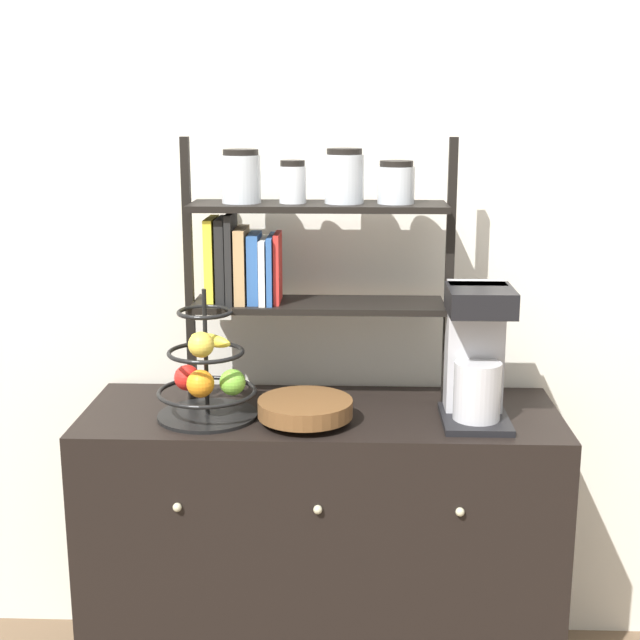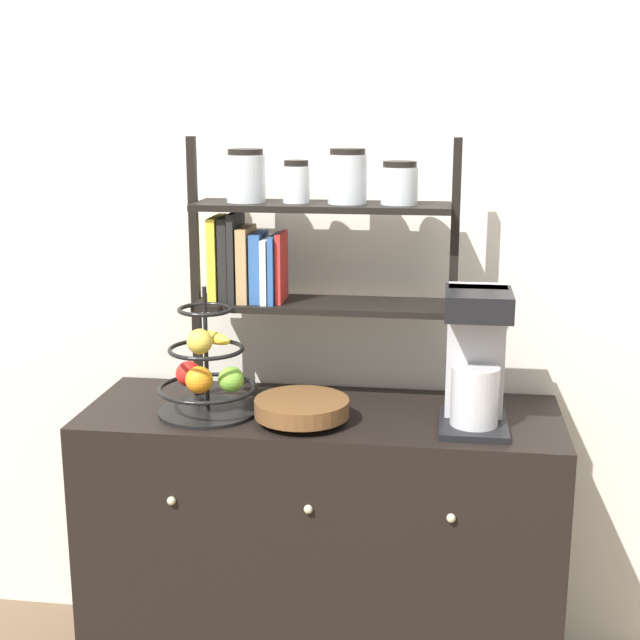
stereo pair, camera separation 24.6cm
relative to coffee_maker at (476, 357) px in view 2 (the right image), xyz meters
name	(u,v)px [view 2 (the right image)]	position (x,y,z in m)	size (l,w,h in m)	color
wall_back	(334,237)	(-0.42, 0.33, 0.27)	(7.00, 0.05, 2.60)	silver
sideboard	(321,547)	(-0.42, 0.05, -0.61)	(1.35, 0.50, 0.84)	black
coffee_maker	(476,357)	(0.00, 0.00, 0.00)	(0.18, 0.23, 0.38)	black
fruit_stand	(206,373)	(-0.74, -0.02, -0.07)	(0.28, 0.28, 0.36)	black
wooden_bowl	(302,409)	(-0.46, -0.05, -0.15)	(0.26, 0.26, 0.07)	brown
shelf_hutch	(295,235)	(-0.51, 0.14, 0.30)	(0.76, 0.20, 0.76)	black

